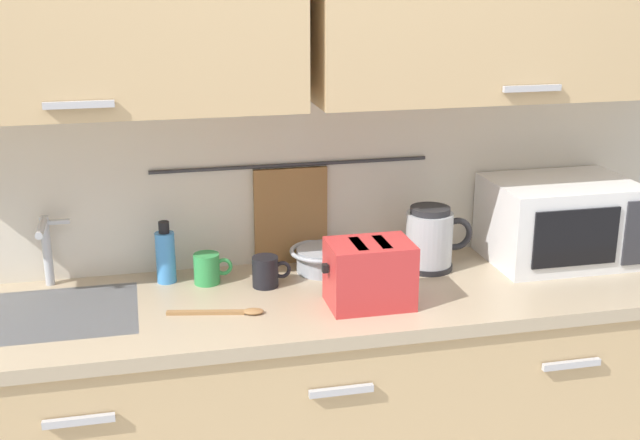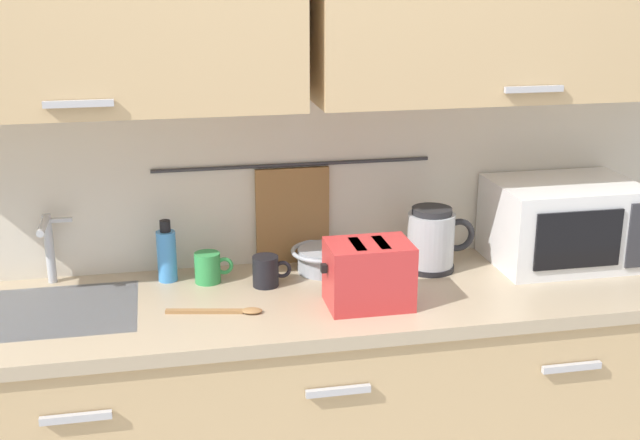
{
  "view_description": "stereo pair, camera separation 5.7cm",
  "coord_description": "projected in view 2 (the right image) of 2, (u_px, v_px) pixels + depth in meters",
  "views": [
    {
      "loc": [
        -0.5,
        -1.94,
        1.86
      ],
      "look_at": [
        0.02,
        0.33,
        1.12
      ],
      "focal_mm": 46.28,
      "sensor_mm": 36.0,
      "label": 1
    },
    {
      "loc": [
        -0.44,
        -1.95,
        1.86
      ],
      "look_at": [
        0.02,
        0.33,
        1.12
      ],
      "focal_mm": 46.28,
      "sensor_mm": 36.0,
      "label": 2
    }
  ],
  "objects": [
    {
      "name": "counter_unit",
      "position": [
        313.0,
        423.0,
        2.61
      ],
      "size": [
        2.53,
        0.64,
        0.9
      ],
      "color": "tan",
      "rests_on": "ground"
    },
    {
      "name": "back_wall_assembly",
      "position": [
        301.0,
        75.0,
        2.51
      ],
      "size": [
        3.7,
        0.41,
        2.5
      ],
      "color": "silver",
      "rests_on": "ground"
    },
    {
      "name": "mixing_bowl",
      "position": [
        324.0,
        258.0,
        2.64
      ],
      "size": [
        0.21,
        0.21,
        0.08
      ],
      "color": "#A5ADB7",
      "rests_on": "counter_unit"
    },
    {
      "name": "mug_near_sink",
      "position": [
        208.0,
        268.0,
        2.55
      ],
      "size": [
        0.12,
        0.08,
        0.09
      ],
      "color": "green",
      "rests_on": "counter_unit"
    },
    {
      "name": "electric_kettle",
      "position": [
        432.0,
        240.0,
        2.64
      ],
      "size": [
        0.23,
        0.16,
        0.21
      ],
      "color": "black",
      "rests_on": "counter_unit"
    },
    {
      "name": "toaster",
      "position": [
        369.0,
        274.0,
        2.36
      ],
      "size": [
        0.26,
        0.17,
        0.19
      ],
      "color": "red",
      "rests_on": "counter_unit"
    },
    {
      "name": "wooden_spoon",
      "position": [
        226.0,
        311.0,
        2.34
      ],
      "size": [
        0.28,
        0.08,
        0.01
      ],
      "color": "#9E7042",
      "rests_on": "counter_unit"
    },
    {
      "name": "sink_faucet",
      "position": [
        48.0,
        241.0,
        2.5
      ],
      "size": [
        0.09,
        0.17,
        0.22
      ],
      "color": "#B2B5BA",
      "rests_on": "counter_unit"
    },
    {
      "name": "mug_by_kettle",
      "position": [
        267.0,
        271.0,
        2.52
      ],
      "size": [
        0.12,
        0.08,
        0.09
      ],
      "color": "black",
      "rests_on": "counter_unit"
    },
    {
      "name": "dish_soap_bottle",
      "position": [
        167.0,
        254.0,
        2.55
      ],
      "size": [
        0.06,
        0.06,
        0.2
      ],
      "color": "#3F8CD8",
      "rests_on": "counter_unit"
    },
    {
      "name": "microwave",
      "position": [
        563.0,
        223.0,
        2.7
      ],
      "size": [
        0.46,
        0.35,
        0.27
      ],
      "color": "white",
      "rests_on": "counter_unit"
    }
  ]
}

